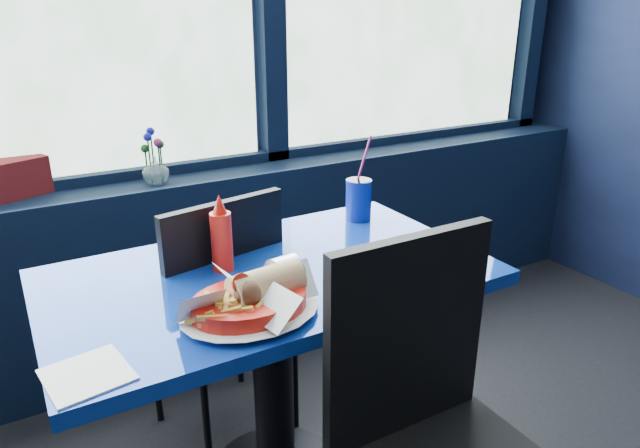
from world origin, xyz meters
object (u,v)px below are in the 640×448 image
at_px(soda_cup, 359,199).
at_px(near_table, 272,328).
at_px(chair_near_front, 439,432).
at_px(ketchup_bottle, 221,237).
at_px(food_basket, 252,300).
at_px(flower_vase, 155,167).
at_px(chair_near_back, 223,305).

bearing_deg(soda_cup, near_table, -153.45).
bearing_deg(chair_near_front, soda_cup, 68.82).
distance_m(near_table, chair_near_front, 0.59).
bearing_deg(ketchup_bottle, near_table, -33.79).
height_order(food_basket, soda_cup, soda_cup).
relative_size(near_table, soda_cup, 4.05).
xyz_separation_m(food_basket, ketchup_bottle, (0.03, 0.27, 0.06)).
bearing_deg(flower_vase, ketchup_bottle, -91.75).
relative_size(chair_near_back, ketchup_bottle, 4.21).
height_order(near_table, food_basket, food_basket).
bearing_deg(flower_vase, chair_near_front, -81.30).
relative_size(chair_near_front, soda_cup, 3.32).
distance_m(near_table, ketchup_bottle, 0.31).
bearing_deg(food_basket, near_table, 73.52).
height_order(chair_near_back, ketchup_bottle, ketchup_bottle).
bearing_deg(soda_cup, chair_near_back, 175.16).
relative_size(chair_near_front, food_basket, 2.77).
bearing_deg(chair_near_back, food_basket, 67.99).
bearing_deg(ketchup_bottle, flower_vase, 88.25).
distance_m(food_basket, ketchup_bottle, 0.28).
xyz_separation_m(chair_near_back, soda_cup, (0.49, -0.04, 0.29)).
bearing_deg(food_basket, soda_cup, 54.36).
xyz_separation_m(near_table, soda_cup, (0.44, 0.22, 0.26)).
xyz_separation_m(chair_near_front, food_basket, (-0.27, 0.37, 0.22)).
bearing_deg(food_basket, flower_vase, 105.22).
bearing_deg(soda_cup, flower_vase, 130.91).
bearing_deg(near_table, flower_vase, 95.84).
height_order(chair_near_front, ketchup_bottle, chair_near_front).
bearing_deg(soda_cup, food_basket, -144.00).
bearing_deg(ketchup_bottle, chair_near_front, -69.80).
height_order(food_basket, ketchup_bottle, ketchup_bottle).
height_order(chair_near_back, soda_cup, soda_cup).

